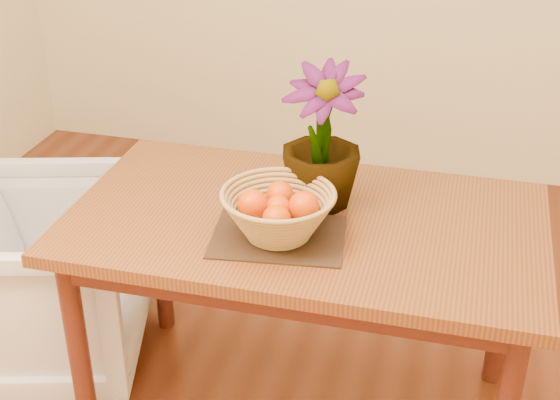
% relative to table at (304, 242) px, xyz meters
% --- Properties ---
extents(table, '(1.40, 0.80, 0.75)m').
position_rel_table_xyz_m(table, '(0.00, 0.00, 0.00)').
color(table, brown).
rests_on(table, floor).
extents(placemat, '(0.40, 0.32, 0.01)m').
position_rel_table_xyz_m(placemat, '(-0.05, -0.13, 0.09)').
color(placemat, '#312012').
rests_on(placemat, table).
extents(wicker_basket, '(0.32, 0.32, 0.13)m').
position_rel_table_xyz_m(wicker_basket, '(-0.05, -0.13, 0.16)').
color(wicker_basket, '#A17E43').
rests_on(wicker_basket, placemat).
extents(orange_pile, '(0.22, 0.22, 0.09)m').
position_rel_table_xyz_m(orange_pile, '(-0.05, -0.13, 0.19)').
color(orange_pile, '#DC5903').
rests_on(orange_pile, wicker_basket).
extents(potted_plant, '(0.26, 0.26, 0.43)m').
position_rel_table_xyz_m(potted_plant, '(0.02, 0.10, 0.30)').
color(potted_plant, '#154313').
rests_on(potted_plant, table).
extents(armchair, '(0.83, 0.86, 0.73)m').
position_rel_table_xyz_m(armchair, '(-0.97, 0.05, -0.30)').
color(armchair, gray).
rests_on(armchair, floor).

